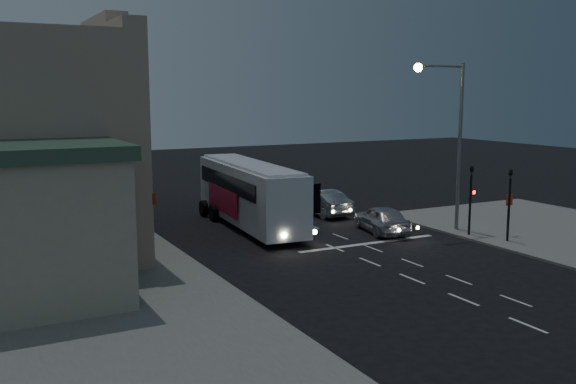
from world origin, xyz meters
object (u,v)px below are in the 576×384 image
traffic_signal_side (510,196)px  regulatory_sign (509,208)px  tour_bus (249,192)px  car_sedan_a (321,202)px  car_suv (382,219)px  streetlight (451,127)px  car_sedan_b (287,191)px  street_tree (105,144)px  traffic_signal_main (471,192)px

traffic_signal_side → regulatory_sign: (1.00, 0.96, -0.82)m
tour_bus → car_sedan_a: tour_bus is taller
car_suv → car_sedan_a: size_ratio=0.93×
car_suv → regulatory_sign: regulatory_sign is taller
tour_bus → streetlight: size_ratio=1.34×
car_sedan_b → regulatory_sign: 16.18m
tour_bus → traffic_signal_side: traffic_signal_side is taller
car_suv → car_sedan_a: car_sedan_a is taller
regulatory_sign → street_tree: 23.40m
traffic_signal_side → regulatory_sign: size_ratio=1.86×
regulatory_sign → streetlight: streetlight is taller
street_tree → streetlight: bearing=-39.5°
regulatory_sign → streetlight: size_ratio=0.24×
regulatory_sign → streetlight: (-1.96, 2.44, 4.14)m
streetlight → tour_bus: bearing=144.1°
street_tree → car_suv: bearing=-42.3°
regulatory_sign → streetlight: 5.18m
car_sedan_a → traffic_signal_side: traffic_signal_side is taller
tour_bus → traffic_signal_main: bearing=-35.8°
car_suv → regulatory_sign: bearing=154.0°
car_sedan_a → street_tree: bearing=-26.4°
car_suv → tour_bus: bearing=-28.6°
car_sedan_b → traffic_signal_main: size_ratio=1.25×
tour_bus → regulatory_sign: size_ratio=5.48×
car_suv → streetlight: 6.14m
tour_bus → car_sedan_b: bearing=52.9°
tour_bus → traffic_signal_side: bearing=-40.0°
tour_bus → street_tree: bearing=141.1°
car_sedan_a → street_tree: 13.61m
car_sedan_a → regulatory_sign: size_ratio=2.19×
car_suv → traffic_signal_side: 6.73m
traffic_signal_main → street_tree: 21.38m
streetlight → street_tree: 20.19m
tour_bus → car_sedan_b: (5.80, 6.44, -1.23)m
tour_bus → car_suv: 7.58m
car_suv → car_sedan_a: bearing=-75.4°
car_suv → traffic_signal_side: traffic_signal_side is taller
car_sedan_a → traffic_signal_main: traffic_signal_main is taller
car_suv → car_sedan_b: (0.11, 11.31, -0.01)m
traffic_signal_side → tour_bus: bearing=135.0°
tour_bus → traffic_signal_main: size_ratio=2.94×
traffic_signal_main → regulatory_sign: traffic_signal_main is taller
traffic_signal_side → street_tree: bearing=135.5°
regulatory_sign → tour_bus: bearing=140.7°
car_sedan_a → car_sedan_b: car_sedan_a is taller
car_suv → street_tree: street_tree is taller
traffic_signal_main → regulatory_sign: 2.14m
car_sedan_b → traffic_signal_main: (3.38, -14.33, 1.67)m
car_sedan_a → regulatory_sign: (5.48, -10.08, 0.80)m
car_suv → car_sedan_a: 6.05m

